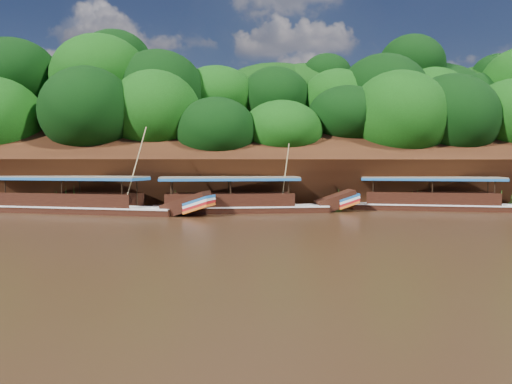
# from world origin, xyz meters

# --- Properties ---
(ground) EXTENTS (160.00, 160.00, 0.00)m
(ground) POSITION_xyz_m (0.00, 0.00, 0.00)
(ground) COLOR black
(ground) RESTS_ON ground
(riverbank) EXTENTS (120.00, 30.06, 19.40)m
(riverbank) POSITION_xyz_m (-0.01, 22.73, 1.89)
(riverbank) COLOR black
(riverbank) RESTS_ON ground
(boat_0) EXTENTS (15.07, 6.17, 6.58)m
(boat_0) POSITION_xyz_m (14.16, 7.52, 0.55)
(boat_0) COLOR black
(boat_0) RESTS_ON ground
(boat_1) EXTENTS (14.62, 3.03, 5.28)m
(boat_1) POSITION_xyz_m (-0.72, 7.14, 0.57)
(boat_1) COLOR black
(boat_1) RESTS_ON ground
(boat_2) EXTENTS (16.17, 6.99, 6.36)m
(boat_2) POSITION_xyz_m (-11.64, 7.22, 0.58)
(boat_2) COLOR black
(boat_2) RESTS_ON ground
(reeds) EXTENTS (49.27, 2.34, 1.96)m
(reeds) POSITION_xyz_m (-3.97, 9.37, 0.83)
(reeds) COLOR #206318
(reeds) RESTS_ON ground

